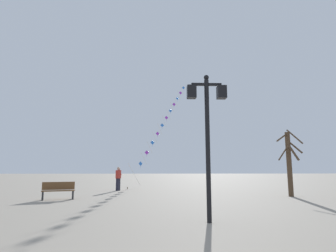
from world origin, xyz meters
TOP-DOWN VIEW (x-y plane):
  - ground_plane at (0.00, 20.00)m, footprint 160.00×160.00m
  - twin_lantern_lamp_post at (1.70, 6.98)m, footprint 1.23×0.28m
  - kite_train at (0.93, 27.85)m, footprint 5.99×13.26m
  - kite_flyer at (-2.66, 19.51)m, footprint 0.39×0.62m
  - bare_tree at (7.89, 14.60)m, footprint 1.46×1.04m
  - park_bench at (-4.93, 13.51)m, footprint 1.66×0.93m

SIDE VIEW (x-z plane):
  - ground_plane at x=0.00m, z-range 0.00..0.00m
  - park_bench at x=-4.93m, z-range 0.01..0.90m
  - kite_flyer at x=-2.66m, z-range 0.05..1.76m
  - bare_tree at x=7.89m, z-range 0.07..3.95m
  - twin_lantern_lamp_post at x=1.70m, z-range 0.87..5.37m
  - kite_train at x=0.93m, z-range 0.32..12.77m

